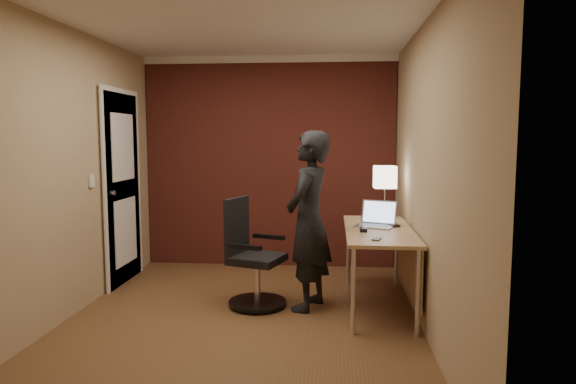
{
  "coord_description": "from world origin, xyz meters",
  "views": [
    {
      "loc": [
        0.76,
        -4.14,
        1.56
      ],
      "look_at": [
        0.35,
        0.55,
        1.05
      ],
      "focal_mm": 32.0,
      "sensor_mm": 36.0,
      "label": 1
    }
  ],
  "objects_px": {
    "desk_lamp": "(385,178)",
    "office_chair": "(251,260)",
    "person": "(309,221)",
    "desk": "(386,242)",
    "phone": "(377,239)",
    "wallet": "(393,225)",
    "mouse": "(363,230)",
    "laptop": "(377,219)"
  },
  "relations": [
    {
      "from": "desk_lamp",
      "to": "office_chair",
      "type": "relative_size",
      "value": 0.55
    },
    {
      "from": "office_chair",
      "to": "person",
      "type": "distance_m",
      "value": 0.65
    },
    {
      "from": "desk",
      "to": "person",
      "type": "relative_size",
      "value": 0.93
    },
    {
      "from": "desk",
      "to": "desk_lamp",
      "type": "bearing_deg",
      "value": 86.92
    },
    {
      "from": "phone",
      "to": "wallet",
      "type": "height_order",
      "value": "wallet"
    },
    {
      "from": "phone",
      "to": "office_chair",
      "type": "xyz_separation_m",
      "value": [
        -1.1,
        0.44,
        -0.3
      ]
    },
    {
      "from": "mouse",
      "to": "desk_lamp",
      "type": "bearing_deg",
      "value": 71.27
    },
    {
      "from": "mouse",
      "to": "person",
      "type": "relative_size",
      "value": 0.06
    },
    {
      "from": "desk_lamp",
      "to": "phone",
      "type": "distance_m",
      "value": 1.17
    },
    {
      "from": "person",
      "to": "wallet",
      "type": "bearing_deg",
      "value": 122.8
    },
    {
      "from": "mouse",
      "to": "desk",
      "type": "bearing_deg",
      "value": 36.81
    },
    {
      "from": "laptop",
      "to": "office_chair",
      "type": "height_order",
      "value": "office_chair"
    },
    {
      "from": "laptop",
      "to": "person",
      "type": "bearing_deg",
      "value": -160.46
    },
    {
      "from": "desk",
      "to": "phone",
      "type": "xyz_separation_m",
      "value": [
        -0.13,
        -0.51,
        0.13
      ]
    },
    {
      "from": "wallet",
      "to": "office_chair",
      "type": "relative_size",
      "value": 0.11
    },
    {
      "from": "desk_lamp",
      "to": "wallet",
      "type": "distance_m",
      "value": 0.61
    },
    {
      "from": "laptop",
      "to": "mouse",
      "type": "bearing_deg",
      "value": -115.31
    },
    {
      "from": "mouse",
      "to": "wallet",
      "type": "xyz_separation_m",
      "value": [
        0.29,
        0.28,
        -0.01
      ]
    },
    {
      "from": "desk",
      "to": "person",
      "type": "bearing_deg",
      "value": -172.85
    },
    {
      "from": "office_chair",
      "to": "laptop",
      "type": "bearing_deg",
      "value": 9.94
    },
    {
      "from": "wallet",
      "to": "office_chair",
      "type": "height_order",
      "value": "office_chair"
    },
    {
      "from": "desk_lamp",
      "to": "office_chair",
      "type": "bearing_deg",
      "value": -153.04
    },
    {
      "from": "phone",
      "to": "desk",
      "type": "bearing_deg",
      "value": 93.47
    },
    {
      "from": "desk",
      "to": "desk_lamp",
      "type": "relative_size",
      "value": 2.8
    },
    {
      "from": "mouse",
      "to": "office_chair",
      "type": "relative_size",
      "value": 0.1
    },
    {
      "from": "laptop",
      "to": "person",
      "type": "distance_m",
      "value": 0.66
    },
    {
      "from": "mouse",
      "to": "person",
      "type": "distance_m",
      "value": 0.49
    },
    {
      "from": "mouse",
      "to": "person",
      "type": "xyz_separation_m",
      "value": [
        -0.48,
        0.08,
        0.06
      ]
    },
    {
      "from": "desk_lamp",
      "to": "person",
      "type": "bearing_deg",
      "value": -137.97
    },
    {
      "from": "desk",
      "to": "laptop",
      "type": "xyz_separation_m",
      "value": [
        -0.08,
        0.13,
        0.19
      ]
    },
    {
      "from": "mouse",
      "to": "office_chair",
      "type": "xyz_separation_m",
      "value": [
        -1.01,
        0.1,
        -0.31
      ]
    },
    {
      "from": "person",
      "to": "laptop",
      "type": "bearing_deg",
      "value": 127.71
    },
    {
      "from": "office_chair",
      "to": "desk",
      "type": "bearing_deg",
      "value": 3.2
    },
    {
      "from": "desk",
      "to": "office_chair",
      "type": "distance_m",
      "value": 1.25
    },
    {
      "from": "phone",
      "to": "mouse",
      "type": "bearing_deg",
      "value": 122.14
    },
    {
      "from": "laptop",
      "to": "mouse",
      "type": "distance_m",
      "value": 0.33
    },
    {
      "from": "mouse",
      "to": "phone",
      "type": "distance_m",
      "value": 0.36
    },
    {
      "from": "wallet",
      "to": "office_chair",
      "type": "distance_m",
      "value": 1.35
    },
    {
      "from": "desk_lamp",
      "to": "laptop",
      "type": "relative_size",
      "value": 1.33
    },
    {
      "from": "desk",
      "to": "wallet",
      "type": "bearing_deg",
      "value": 57.6
    },
    {
      "from": "laptop",
      "to": "phone",
      "type": "bearing_deg",
      "value": -94.78
    },
    {
      "from": "laptop",
      "to": "mouse",
      "type": "height_order",
      "value": "laptop"
    }
  ]
}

